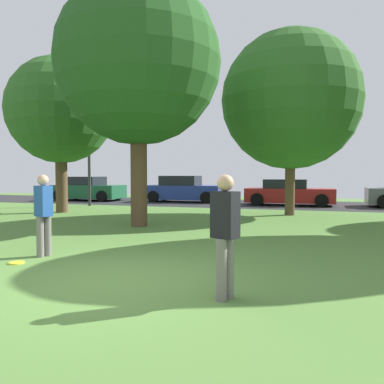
{
  "coord_description": "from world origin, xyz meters",
  "views": [
    {
      "loc": [
        3.0,
        -5.26,
        1.61
      ],
      "look_at": [
        0.0,
        4.17,
        1.15
      ],
      "focal_mm": 37.4,
      "sensor_mm": 36.0,
      "label": 1
    }
  ],
  "objects_px": {
    "person_catcher": "(44,212)",
    "maple_tree_far": "(61,111)",
    "birch_tree_lone": "(291,100)",
    "parked_car_green": "(88,189)",
    "maple_tree_near": "(138,63)",
    "frisbee_disc": "(16,263)",
    "parked_car_blue": "(183,190)",
    "street_lamp_post": "(89,161)",
    "parked_car_red": "(289,193)",
    "person_thrower": "(225,231)"
  },
  "relations": [
    {
      "from": "person_catcher",
      "to": "maple_tree_far",
      "type": "bearing_deg",
      "value": 144.86
    },
    {
      "from": "birch_tree_lone",
      "to": "parked_car_green",
      "type": "xyz_separation_m",
      "value": [
        -12.22,
        5.11,
        -3.77
      ]
    },
    {
      "from": "maple_tree_near",
      "to": "parked_car_green",
      "type": "height_order",
      "value": "maple_tree_near"
    },
    {
      "from": "frisbee_disc",
      "to": "parked_car_blue",
      "type": "xyz_separation_m",
      "value": [
        -2.22,
        15.76,
        0.67
      ]
    },
    {
      "from": "parked_car_blue",
      "to": "parked_car_green",
      "type": "bearing_deg",
      "value": -174.85
    },
    {
      "from": "parked_car_green",
      "to": "maple_tree_near",
      "type": "bearing_deg",
      "value": -50.88
    },
    {
      "from": "maple_tree_far",
      "to": "frisbee_disc",
      "type": "relative_size",
      "value": 23.81
    },
    {
      "from": "birch_tree_lone",
      "to": "parked_car_green",
      "type": "bearing_deg",
      "value": 157.3
    },
    {
      "from": "maple_tree_far",
      "to": "maple_tree_near",
      "type": "bearing_deg",
      "value": -31.54
    },
    {
      "from": "frisbee_disc",
      "to": "street_lamp_post",
      "type": "bearing_deg",
      "value": 116.41
    },
    {
      "from": "parked_car_red",
      "to": "maple_tree_near",
      "type": "bearing_deg",
      "value": -111.26
    },
    {
      "from": "person_thrower",
      "to": "birch_tree_lone",
      "type": "bearing_deg",
      "value": -69.07
    },
    {
      "from": "maple_tree_near",
      "to": "frisbee_disc",
      "type": "height_order",
      "value": "maple_tree_near"
    },
    {
      "from": "person_thrower",
      "to": "frisbee_disc",
      "type": "distance_m",
      "value": 4.21
    },
    {
      "from": "frisbee_disc",
      "to": "parked_car_red",
      "type": "relative_size",
      "value": 0.06
    },
    {
      "from": "frisbee_disc",
      "to": "street_lamp_post",
      "type": "relative_size",
      "value": 0.06
    },
    {
      "from": "maple_tree_near",
      "to": "parked_car_blue",
      "type": "distance_m",
      "value": 11.47
    },
    {
      "from": "parked_car_red",
      "to": "parked_car_green",
      "type": "bearing_deg",
      "value": 179.32
    },
    {
      "from": "birch_tree_lone",
      "to": "maple_tree_near",
      "type": "distance_m",
      "value": 6.37
    },
    {
      "from": "parked_car_red",
      "to": "person_thrower",
      "type": "bearing_deg",
      "value": -88.84
    },
    {
      "from": "parked_car_blue",
      "to": "street_lamp_post",
      "type": "relative_size",
      "value": 0.98
    },
    {
      "from": "birch_tree_lone",
      "to": "person_thrower",
      "type": "relative_size",
      "value": 4.44
    },
    {
      "from": "maple_tree_far",
      "to": "frisbee_disc",
      "type": "height_order",
      "value": "maple_tree_far"
    },
    {
      "from": "maple_tree_far",
      "to": "parked_car_green",
      "type": "height_order",
      "value": "maple_tree_far"
    },
    {
      "from": "maple_tree_far",
      "to": "parked_car_blue",
      "type": "height_order",
      "value": "maple_tree_far"
    },
    {
      "from": "person_thrower",
      "to": "maple_tree_near",
      "type": "bearing_deg",
      "value": -35.17
    },
    {
      "from": "maple_tree_near",
      "to": "person_catcher",
      "type": "bearing_deg",
      "value": -87.94
    },
    {
      "from": "person_thrower",
      "to": "parked_car_blue",
      "type": "height_order",
      "value": "person_thrower"
    },
    {
      "from": "maple_tree_far",
      "to": "street_lamp_post",
      "type": "height_order",
      "value": "maple_tree_far"
    },
    {
      "from": "frisbee_disc",
      "to": "maple_tree_near",
      "type": "bearing_deg",
      "value": 91.02
    },
    {
      "from": "maple_tree_near",
      "to": "street_lamp_post",
      "type": "distance_m",
      "value": 8.93
    },
    {
      "from": "birch_tree_lone",
      "to": "person_thrower",
      "type": "xyz_separation_m",
      "value": [
        -0.05,
        -10.98,
        -3.56
      ]
    },
    {
      "from": "maple_tree_near",
      "to": "birch_tree_lone",
      "type": "bearing_deg",
      "value": 48.9
    },
    {
      "from": "person_catcher",
      "to": "street_lamp_post",
      "type": "xyz_separation_m",
      "value": [
        -5.86,
        10.99,
        1.38
      ]
    },
    {
      "from": "parked_car_red",
      "to": "street_lamp_post",
      "type": "height_order",
      "value": "street_lamp_post"
    },
    {
      "from": "street_lamp_post",
      "to": "parked_car_red",
      "type": "bearing_deg",
      "value": 19.85
    },
    {
      "from": "maple_tree_far",
      "to": "street_lamp_post",
      "type": "relative_size",
      "value": 1.43
    },
    {
      "from": "maple_tree_near",
      "to": "maple_tree_far",
      "type": "bearing_deg",
      "value": 148.46
    },
    {
      "from": "street_lamp_post",
      "to": "parked_car_blue",
      "type": "bearing_deg",
      "value": 48.99
    },
    {
      "from": "frisbee_disc",
      "to": "parked_car_green",
      "type": "distance_m",
      "value": 17.28
    },
    {
      "from": "maple_tree_far",
      "to": "parked_car_green",
      "type": "bearing_deg",
      "value": 114.25
    },
    {
      "from": "maple_tree_far",
      "to": "person_catcher",
      "type": "xyz_separation_m",
      "value": [
        5.13,
        -7.71,
        -3.34
      ]
    },
    {
      "from": "maple_tree_far",
      "to": "maple_tree_near",
      "type": "relative_size",
      "value": 0.86
    },
    {
      "from": "maple_tree_far",
      "to": "frisbee_disc",
      "type": "xyz_separation_m",
      "value": [
        5.06,
        -8.38,
        -4.2
      ]
    },
    {
      "from": "maple_tree_far",
      "to": "street_lamp_post",
      "type": "distance_m",
      "value": 3.9
    },
    {
      "from": "person_thrower",
      "to": "maple_tree_far",
      "type": "bearing_deg",
      "value": -24.29
    },
    {
      "from": "parked_car_green",
      "to": "maple_tree_far",
      "type": "bearing_deg",
      "value": -65.75
    },
    {
      "from": "birch_tree_lone",
      "to": "maple_tree_far",
      "type": "bearing_deg",
      "value": -169.23
    },
    {
      "from": "birch_tree_lone",
      "to": "parked_car_red",
      "type": "height_order",
      "value": "birch_tree_lone"
    },
    {
      "from": "person_thrower",
      "to": "parked_car_green",
      "type": "distance_m",
      "value": 20.18
    }
  ]
}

